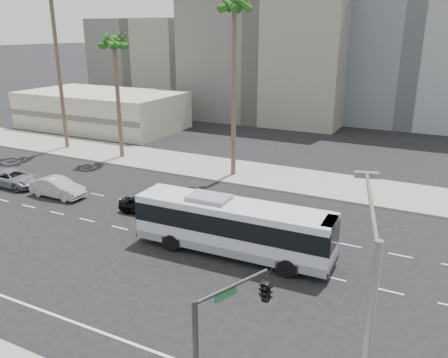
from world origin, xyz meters
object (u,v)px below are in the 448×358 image
Objects in this scene: car_c at (14,178)px; palm_mid at (114,44)px; car_b at (58,187)px; palm_near at (234,7)px; car_a at (143,205)px; city_bus at (233,225)px; traffic_signal at (259,296)px; streetlight_corner at (364,347)px.

car_c is 0.39× the size of palm_mid.
car_b is 21.16m from palm_near.
car_a is 13.95m from car_c.
traffic_signal is (5.97, -10.45, 2.84)m from city_bus.
city_bus is at bearing -107.50° from car_a.
city_bus is 17.42m from car_b.
city_bus is 20.48m from palm_near.
city_bus is at bearing -64.61° from palm_near.
car_b is 0.86× the size of traffic_signal.
palm_mid reaches higher than city_bus.
car_b is at bearing 90.93° from car_a.
car_c is at bearing -102.24° from palm_mid.
city_bus is 0.75× the size of palm_near.
car_b is at bearing -76.10° from palm_mid.
palm_near is (-6.74, 14.19, 13.13)m from city_bus.
palm_mid reaches higher than car_c.
palm_near reaches higher than car_b.
palm_mid reaches higher than car_b.
streetlight_corner is (9.64, -11.93, 3.16)m from city_bus.
car_a is at bearing -99.96° from palm_near.
palm_near is at bearing -42.37° from car_b.
palm_near is (15.97, 11.47, 14.27)m from car_c.
palm_mid is at bearing 13.39° from car_b.
city_bus is 26.74m from palm_mid.
palm_mid reaches higher than traffic_signal.
streetlight_corner is at bearing -115.34° from car_c.
car_c is at bearing -144.31° from palm_near.
traffic_signal is at bearing -43.61° from palm_mid.
streetlight_corner is at bearing -128.86° from car_a.
palm_near reaches higher than car_a.
streetlight_corner is (18.40, -14.63, 4.37)m from car_a.
car_b is 0.29× the size of palm_near.
car_a is at bearing 161.20° from traffic_signal.
city_bus reaches higher than car_a.
car_b is at bearing 173.76° from traffic_signal.
city_bus is 15.66m from streetlight_corner.
car_c is at bearing 140.87° from streetlight_corner.
streetlight_corner is 0.68× the size of palm_mid.
palm_near is at bearing 107.33° from streetlight_corner.
car_c is (-5.50, 0.22, -0.08)m from car_b.
palm_near is 13.79m from palm_mid.
car_b is at bearing 136.97° from streetlight_corner.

